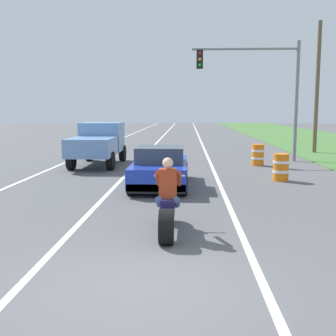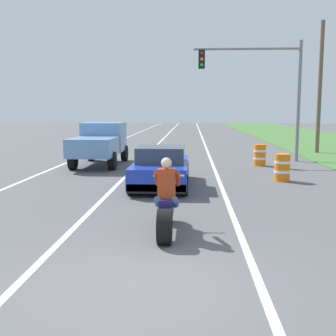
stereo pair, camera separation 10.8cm
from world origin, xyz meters
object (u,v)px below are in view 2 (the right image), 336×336
sports_car_blue (161,168)px  pickup_truck_left_lane_light_blue (100,142)px  construction_barrel_nearest (282,167)px  construction_barrel_mid (260,155)px  traffic_light_mast_near (265,81)px  motorcycle_with_rider (166,207)px

sports_car_blue → pickup_truck_left_lane_light_blue: pickup_truck_left_lane_light_blue is taller
pickup_truck_left_lane_light_blue → construction_barrel_nearest: pickup_truck_left_lane_light_blue is taller
pickup_truck_left_lane_light_blue → construction_barrel_nearest: (7.63, -4.11, -0.60)m
sports_car_blue → construction_barrel_mid: 7.02m
traffic_light_mast_near → construction_barrel_nearest: (-0.33, -6.12, -3.54)m
motorcycle_with_rider → traffic_light_mast_near: size_ratio=0.37×
sports_car_blue → pickup_truck_left_lane_light_blue: (-3.28, 5.41, 0.48)m
pickup_truck_left_lane_light_blue → motorcycle_with_rider: bearing=-71.0°
construction_barrel_nearest → pickup_truck_left_lane_light_blue: bearing=151.7°
motorcycle_with_rider → construction_barrel_mid: 11.82m
motorcycle_with_rider → sports_car_blue: size_ratio=0.51×
traffic_light_mast_near → construction_barrel_mid: size_ratio=6.00×
sports_car_blue → traffic_light_mast_near: (4.68, 7.42, 3.42)m
motorcycle_with_rider → construction_barrel_nearest: size_ratio=2.21×
motorcycle_with_rider → pickup_truck_left_lane_light_blue: (-3.79, 11.03, 0.51)m
sports_car_blue → pickup_truck_left_lane_light_blue: bearing=121.2°
traffic_light_mast_near → construction_barrel_mid: bearing=-103.9°
motorcycle_with_rider → construction_barrel_mid: bearing=71.7°
sports_car_blue → construction_barrel_nearest: sports_car_blue is taller
motorcycle_with_rider → traffic_light_mast_near: 14.12m
traffic_light_mast_near → construction_barrel_mid: traffic_light_mast_near is taller
construction_barrel_mid → pickup_truck_left_lane_light_blue: bearing=-178.6°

